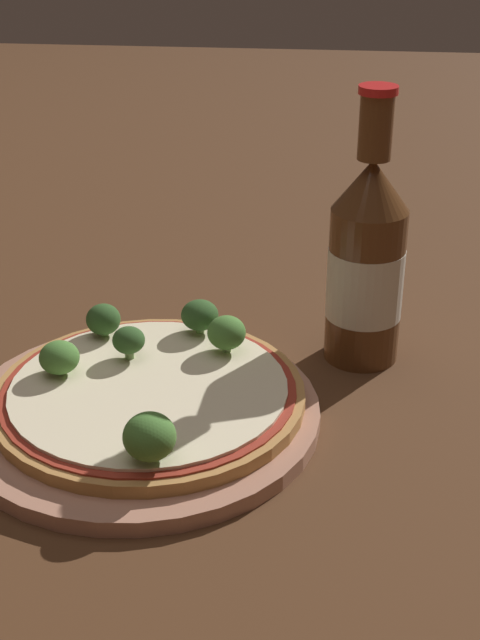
# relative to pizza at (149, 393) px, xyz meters

# --- Properties ---
(ground_plane) EXTENTS (3.00, 3.00, 0.00)m
(ground_plane) POSITION_rel_pizza_xyz_m (-0.02, -0.01, -0.02)
(ground_plane) COLOR #4C2D19
(plate) EXTENTS (0.26, 0.26, 0.01)m
(plate) POSITION_rel_pizza_xyz_m (-0.01, -0.00, -0.01)
(plate) COLOR tan
(plate) RESTS_ON ground_plane
(pizza) EXTENTS (0.23, 0.23, 0.01)m
(pizza) POSITION_rel_pizza_xyz_m (0.00, 0.00, 0.00)
(pizza) COLOR #B77F42
(pizza) RESTS_ON plate
(broccoli_floret_0) EXTENTS (0.03, 0.03, 0.03)m
(broccoli_floret_0) POSITION_rel_pizza_xyz_m (0.02, 0.09, 0.02)
(broccoli_floret_0) COLOR #7A9E5B
(broccoli_floret_0) RESTS_ON pizza
(broccoli_floret_1) EXTENTS (0.03, 0.03, 0.03)m
(broccoli_floret_1) POSITION_rel_pizza_xyz_m (-0.05, 0.07, 0.02)
(broccoli_floret_1) COLOR #7A9E5B
(broccoli_floret_1) RESTS_ON pizza
(broccoli_floret_2) EXTENTS (0.03, 0.03, 0.03)m
(broccoli_floret_2) POSITION_rel_pizza_xyz_m (0.05, 0.06, 0.02)
(broccoli_floret_2) COLOR #7A9E5B
(broccoli_floret_2) RESTS_ON pizza
(broccoli_floret_3) EXTENTS (0.03, 0.03, 0.03)m
(broccoli_floret_3) POSITION_rel_pizza_xyz_m (0.02, -0.09, 0.02)
(broccoli_floret_3) COLOR #7A9E5B
(broccoli_floret_3) RESTS_ON pizza
(broccoli_floret_4) EXTENTS (0.03, 0.03, 0.03)m
(broccoli_floret_4) POSITION_rel_pizza_xyz_m (-0.02, 0.04, 0.02)
(broccoli_floret_4) COLOR #7A9E5B
(broccoli_floret_4) RESTS_ON pizza
(broccoli_floret_5) EXTENTS (0.03, 0.03, 0.03)m
(broccoli_floret_5) POSITION_rel_pizza_xyz_m (-0.07, 0.01, 0.02)
(broccoli_floret_5) COLOR #7A9E5B
(broccoli_floret_5) RESTS_ON pizza
(beer_bottle) EXTENTS (0.06, 0.06, 0.22)m
(beer_bottle) POSITION_rel_pizza_xyz_m (0.16, 0.11, 0.07)
(beer_bottle) COLOR #563319
(beer_bottle) RESTS_ON ground_plane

